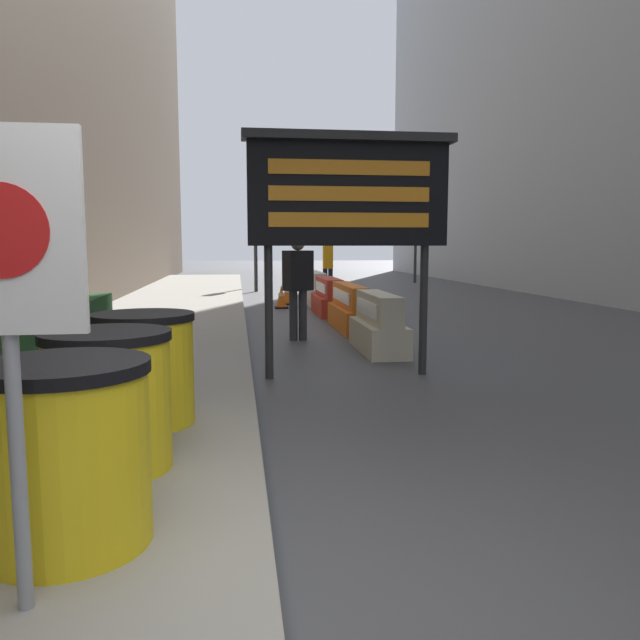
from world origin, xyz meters
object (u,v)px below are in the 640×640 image
barrel_drum_foreground (66,453)px  traffic_light_far_side (417,214)px  traffic_light_near_curb (255,214)px  pedestrian_worker (328,262)px  jersey_barrier_cream (378,326)px  jersey_barrier_red_striped (329,298)px  barrel_drum_back (144,368)px  traffic_cone_mid (281,297)px  warning_sign (5,276)px  pedestrian_passerby (298,279)px  jersey_barrier_white (316,290)px  barrel_drum_middle (108,400)px  jersey_barrier_orange_near (349,310)px  traffic_cone_near (287,293)px  message_board (348,193)px

barrel_drum_foreground → traffic_light_far_side: (8.21, 22.23, 2.24)m
traffic_light_near_curb → pedestrian_worker: 3.53m
jersey_barrier_cream → jersey_barrier_red_striped: 5.04m
barrel_drum_back → traffic_cone_mid: bearing=80.0°
warning_sign → pedestrian_passerby: (1.86, 7.85, -0.46)m
jersey_barrier_white → traffic_light_near_curb: size_ratio=0.57×
barrel_drum_middle → jersey_barrier_orange_near: barrel_drum_middle is taller
barrel_drum_middle → jersey_barrier_white: size_ratio=0.44×
barrel_drum_back → jersey_barrier_orange_near: bearing=66.2°
barrel_drum_back → jersey_barrier_white: (2.84, 11.45, -0.23)m
jersey_barrier_cream → pedestrian_worker: (0.67, 9.84, 0.68)m
traffic_cone_near → traffic_light_far_side: bearing=54.9°
barrel_drum_foreground → traffic_light_far_side: size_ratio=0.23×
jersey_barrier_cream → traffic_light_far_side: size_ratio=0.44×
jersey_barrier_red_striped → pedestrian_worker: pedestrian_worker is taller
message_board → traffic_cone_mid: 8.48m
barrel_drum_foreground → pedestrian_worker: (3.58, 15.87, 0.45)m
jersey_barrier_orange_near → traffic_light_far_side: 14.93m
jersey_barrier_cream → message_board: bearing=-114.6°
barrel_drum_back → jersey_barrier_orange_near: 7.04m
barrel_drum_back → jersey_barrier_red_striped: bearing=72.5°
jersey_barrier_orange_near → jersey_barrier_red_striped: (-0.00, 2.58, -0.01)m
barrel_drum_foreground → barrel_drum_back: 2.06m
jersey_barrier_red_striped → jersey_barrier_white: 2.43m
barrel_drum_middle → jersey_barrier_cream: barrel_drum_middle is taller
barrel_drum_back → jersey_barrier_white: size_ratio=0.44×
message_board → traffic_light_far_side: size_ratio=0.73×
traffic_cone_near → traffic_cone_mid: size_ratio=1.09×
pedestrian_worker → jersey_barrier_orange_near: bearing=178.6°
jersey_barrier_white → jersey_barrier_orange_near: bearing=-90.0°
barrel_drum_back → message_board: 3.46m
warning_sign → traffic_cone_near: (2.18, 14.15, -1.17)m
pedestrian_worker → pedestrian_passerby: (-1.76, -8.58, -0.04)m
barrel_drum_foreground → pedestrian_passerby: size_ratio=0.52×
traffic_light_near_curb → pedestrian_passerby: size_ratio=2.08×
traffic_light_near_curb → warning_sign: bearing=-94.6°
message_board → barrel_drum_foreground: bearing=-116.2°
jersey_barrier_red_striped → traffic_light_near_curb: (-1.44, 7.16, 2.25)m
traffic_light_near_curb → jersey_barrier_cream: bearing=-83.3°
jersey_barrier_cream → jersey_barrier_orange_near: bearing=90.0°
traffic_cone_near → traffic_cone_mid: traffic_cone_near is taller
barrel_drum_back → jersey_barrier_cream: size_ratio=0.52×
jersey_barrier_orange_near → traffic_light_far_side: bearing=68.9°
barrel_drum_foreground → jersey_barrier_red_striped: 11.46m
traffic_cone_near → barrel_drum_back: bearing=-100.2°
message_board → traffic_cone_near: size_ratio=4.47×
traffic_light_near_curb → traffic_light_far_side: size_ratio=0.91×
message_board → jersey_barrier_red_striped: message_board is taller
barrel_drum_back → traffic_cone_near: barrel_drum_back is taller
barrel_drum_foreground → jersey_barrier_red_striped: barrel_drum_foreground is taller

